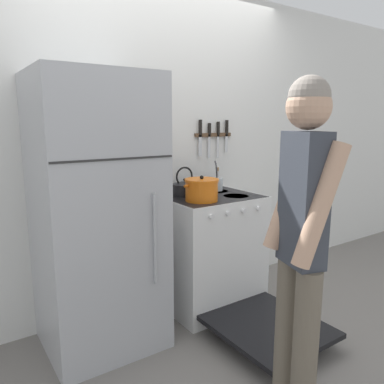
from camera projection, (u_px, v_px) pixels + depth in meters
The scene contains 9 objects.
ground_plane at pixel (159, 298), 3.19m from camera, with size 14.00×14.00×0.00m, color slate.
wall_back at pixel (154, 148), 2.98m from camera, with size 10.00×0.06×2.55m.
refrigerator at pixel (98, 215), 2.41m from camera, with size 0.73×0.70×1.78m.
stove_range at pixel (212, 253), 2.99m from camera, with size 0.73×1.35×0.91m.
dutch_oven_pot at pixel (202, 190), 2.73m from camera, with size 0.29×0.25×0.19m.
tea_kettle at pixel (185, 187), 2.94m from camera, with size 0.25×0.20×0.23m.
utensil_jar at pixel (218, 183), 3.13m from camera, with size 0.08×0.08×0.25m.
person at pixel (301, 236), 1.74m from camera, with size 0.34×0.39×1.68m.
wall_knife_strip at pixel (213, 134), 3.23m from camera, with size 0.38×0.03×0.33m.
Camera 1 is at (-1.43, -2.62, 1.48)m, focal length 35.00 mm.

